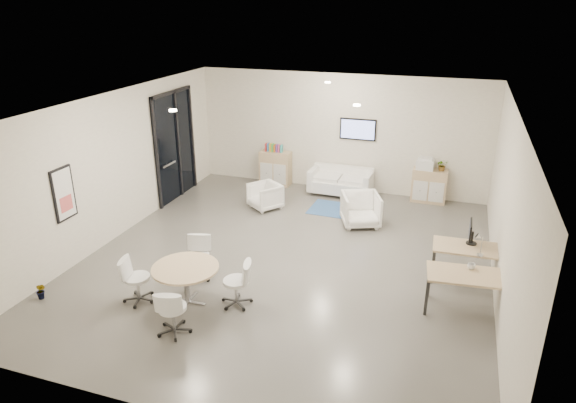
% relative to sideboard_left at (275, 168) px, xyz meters
% --- Properties ---
extents(room_shell, '(9.60, 10.60, 4.80)m').
position_rel_sideboard_left_xyz_m(room_shell, '(1.79, -4.25, 1.12)').
color(room_shell, '#53514C').
rests_on(room_shell, ground).
extents(glass_door, '(0.09, 1.90, 2.85)m').
position_rel_sideboard_left_xyz_m(glass_door, '(-2.17, -1.74, 1.02)').
color(glass_door, black).
rests_on(glass_door, room_shell).
extents(artwork, '(0.05, 0.54, 1.04)m').
position_rel_sideboard_left_xyz_m(artwork, '(-2.19, -5.85, 1.06)').
color(artwork, black).
rests_on(artwork, room_shell).
extents(wall_tv, '(0.98, 0.06, 0.58)m').
position_rel_sideboard_left_xyz_m(wall_tv, '(2.29, 0.21, 1.27)').
color(wall_tv, black).
rests_on(wall_tv, room_shell).
extents(ceiling_spots, '(3.14, 4.14, 0.03)m').
position_rel_sideboard_left_xyz_m(ceiling_spots, '(1.59, -3.42, 2.70)').
color(ceiling_spots, '#FFEAC6').
rests_on(ceiling_spots, room_shell).
extents(sideboard_left, '(0.87, 0.45, 0.97)m').
position_rel_sideboard_left_xyz_m(sideboard_left, '(0.00, 0.00, 0.00)').
color(sideboard_left, tan).
rests_on(sideboard_left, room_shell).
extents(sideboard_right, '(0.89, 0.43, 0.89)m').
position_rel_sideboard_left_xyz_m(sideboard_right, '(4.29, 0.01, -0.04)').
color(sideboard_right, tan).
rests_on(sideboard_right, room_shell).
extents(books, '(0.50, 0.14, 0.22)m').
position_rel_sideboard_left_xyz_m(books, '(-0.04, 0.00, 0.60)').
color(books, red).
rests_on(books, sideboard_left).
extents(printer, '(0.46, 0.39, 0.31)m').
position_rel_sideboard_left_xyz_m(printer, '(4.14, 0.01, 0.55)').
color(printer, white).
rests_on(printer, sideboard_right).
extents(loveseat, '(1.70, 0.88, 0.63)m').
position_rel_sideboard_left_xyz_m(loveseat, '(1.97, -0.17, -0.14)').
color(loveseat, white).
rests_on(loveseat, room_shell).
extents(blue_rug, '(1.59, 1.10, 0.01)m').
position_rel_sideboard_left_xyz_m(blue_rug, '(2.24, -1.33, -0.48)').
color(blue_rug, '#315C98').
rests_on(blue_rug, room_shell).
extents(armchair_left, '(0.96, 0.95, 0.73)m').
position_rel_sideboard_left_xyz_m(armchair_left, '(0.36, -1.80, -0.12)').
color(armchair_left, white).
rests_on(armchair_left, room_shell).
extents(armchair_right, '(1.07, 1.05, 0.86)m').
position_rel_sideboard_left_xyz_m(armchair_right, '(2.88, -2.06, -0.05)').
color(armchair_right, white).
rests_on(armchair_right, room_shell).
extents(desk_rear, '(1.40, 0.74, 0.72)m').
position_rel_sideboard_left_xyz_m(desk_rear, '(5.31, -3.97, 0.16)').
color(desk_rear, tan).
rests_on(desk_rear, room_shell).
extents(desk_front, '(1.48, 0.84, 0.74)m').
position_rel_sideboard_left_xyz_m(desk_front, '(5.31, -5.08, 0.18)').
color(desk_front, tan).
rests_on(desk_front, room_shell).
extents(monitor, '(0.20, 0.50, 0.44)m').
position_rel_sideboard_left_xyz_m(monitor, '(5.27, -3.82, 0.47)').
color(monitor, black).
rests_on(monitor, desk_rear).
extents(round_table, '(1.17, 1.17, 0.71)m').
position_rel_sideboard_left_xyz_m(round_table, '(0.63, -6.33, 0.14)').
color(round_table, tan).
rests_on(round_table, room_shell).
extents(meeting_chairs, '(2.40, 2.40, 0.82)m').
position_rel_sideboard_left_xyz_m(meeting_chairs, '(0.63, -6.33, -0.07)').
color(meeting_chairs, white).
rests_on(meeting_chairs, room_shell).
extents(plant_cabinet, '(0.37, 0.39, 0.24)m').
position_rel_sideboard_left_xyz_m(plant_cabinet, '(4.56, 0.00, 0.52)').
color(plant_cabinet, '#3F7F3F').
rests_on(plant_cabinet, sideboard_right).
extents(plant_floor, '(0.21, 0.34, 0.14)m').
position_rel_sideboard_left_xyz_m(plant_floor, '(-1.91, -7.07, -0.41)').
color(plant_floor, '#3F7F3F').
rests_on(plant_floor, room_shell).
extents(cup, '(0.13, 0.10, 0.13)m').
position_rel_sideboard_left_xyz_m(cup, '(5.31, -4.89, 0.32)').
color(cup, white).
rests_on(cup, desk_front).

